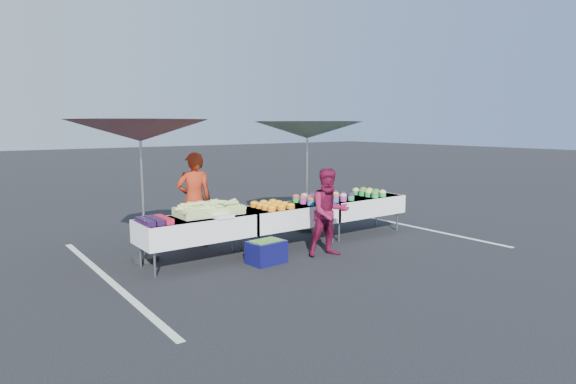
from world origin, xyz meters
TOP-DOWN VIEW (x-y plane):
  - ground at (0.00, 0.00)m, footprint 80.00×80.00m
  - stripe_left at (-3.20, 0.00)m, footprint 0.10×5.00m
  - stripe_right at (3.20, 0.00)m, footprint 0.10×5.00m
  - table_left at (-1.80, 0.00)m, footprint 1.86×0.81m
  - table_center at (0.00, 0.00)m, footprint 1.86×0.81m
  - table_right at (1.80, 0.00)m, footprint 1.86×0.81m
  - berry_punnets at (-2.51, -0.06)m, footprint 0.40×0.54m
  - corn_pile at (-1.54, 0.04)m, footprint 1.16×0.57m
  - plastic_bags at (-1.50, -0.30)m, footprint 0.30×0.25m
  - carrot_bowls at (-0.35, -0.01)m, footprint 0.55×0.69m
  - potato_cups at (0.85, 0.00)m, footprint 1.14×0.58m
  - bean_baskets at (2.06, -0.01)m, footprint 0.36×0.68m
  - vendor at (-1.36, 1.00)m, footprint 0.71×0.55m
  - customer at (0.19, -0.90)m, footprint 0.84×0.73m
  - umbrella_left at (-2.42, 0.65)m, footprint 2.52×2.52m
  - umbrella_right at (1.08, 0.80)m, footprint 2.38×2.38m
  - storage_bin at (-0.91, -0.65)m, footprint 0.60×0.46m

SIDE VIEW (x-z plane):
  - ground at x=0.00m, z-range 0.00..0.00m
  - stripe_left at x=-3.20m, z-range 0.00..0.00m
  - stripe_right at x=3.20m, z-range 0.00..0.00m
  - storage_bin at x=-0.91m, z-range 0.01..0.38m
  - table_left at x=-1.80m, z-range 0.21..0.96m
  - table_center at x=0.00m, z-range 0.21..0.96m
  - table_right at x=1.80m, z-range 0.21..0.96m
  - customer at x=0.19m, z-range 0.00..1.48m
  - plastic_bags at x=-1.50m, z-range 0.75..0.80m
  - berry_punnets at x=-2.51m, z-range 0.75..0.83m
  - carrot_bowls at x=-0.35m, z-range 0.75..0.85m
  - bean_baskets at x=2.06m, z-range 0.75..0.90m
  - potato_cups at x=0.85m, z-range 0.75..0.91m
  - corn_pile at x=-1.54m, z-range 0.71..0.97m
  - vendor at x=-1.36m, z-range 0.00..1.72m
  - umbrella_right at x=1.08m, z-range 0.93..3.22m
  - umbrella_left at x=-2.42m, z-range 0.94..3.24m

